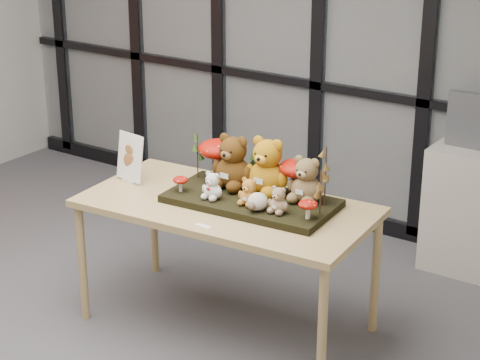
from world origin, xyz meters
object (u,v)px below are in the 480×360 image
Objects in this scene: bear_pooh_yellow at (268,163)px; cabinet at (476,212)px; bear_brown_medium at (233,158)px; bear_white_bow at (213,184)px; display_table at (227,214)px; sign_holder at (130,160)px; bear_beige_small at (279,198)px; mushroom_front_right at (308,209)px; plush_cream_hedgehog at (258,201)px; mushroom_back_left at (218,157)px; diorama_tray at (251,201)px; mushroom_back_right at (297,176)px; mushroom_front_left at (181,183)px; bear_tan_back at (307,177)px; bear_small_yellow at (249,190)px.

bear_pooh_yellow is 1.66m from cabinet.
bear_brown_medium is 2.02× the size of bear_white_bow.
display_table is 5.78× the size of sign_holder.
mushroom_front_right is (0.18, 0.02, -0.02)m from bear_beige_small.
cabinet is at bearing 61.50° from plush_cream_hedgehog.
display_table is 6.56× the size of mushroom_back_left.
mushroom_back_right is at bearing 36.61° from diorama_tray.
bear_brown_medium is 3.52× the size of mushroom_front_left.
mushroom_front_right reaches higher than diorama_tray.
mushroom_front_right reaches higher than cabinet.
bear_tan_back is at bearing -2.30° from mushroom_back_left.
bear_brown_medium reaches higher than mushroom_front_left.
display_table is 0.56m from mushroom_front_right.
bear_brown_medium reaches higher than bear_white_bow.
display_table is at bearing 16.00° from mushroom_front_left.
sign_holder is (-0.63, -0.19, -0.08)m from bear_brown_medium.
bear_beige_small is 0.28m from mushroom_back_right.
mushroom_front_left is 0.86× the size of mushroom_front_right.
bear_brown_medium is at bearing 87.41° from bear_white_bow.
mushroom_back_right reaches higher than bear_beige_small.
sign_holder is at bearing -167.88° from bear_brown_medium.
bear_pooh_yellow is (0.16, 0.19, 0.29)m from display_table.
bear_beige_small is 0.64m from mushroom_front_left.
bear_tan_back reaches higher than bear_beige_small.
plush_cream_hedgehog is (-0.16, -0.26, -0.09)m from bear_tan_back.
bear_white_bow is at bearing -122.54° from cabinet.
bear_brown_medium is at bearing -166.46° from mushroom_back_right.
bear_brown_medium is 2.12× the size of bear_beige_small.
bear_small_yellow reaches higher than cabinet.
mushroom_front_left is at bearing -177.04° from bear_small_yellow.
bear_brown_medium reaches higher than plush_cream_hedgehog.
bear_brown_medium reaches higher than diorama_tray.
bear_brown_medium is 0.30m from bear_small_yellow.
bear_pooh_yellow is 0.38m from mushroom_back_left.
display_table is 0.38m from bear_pooh_yellow.
bear_tan_back is (0.47, 0.05, -0.03)m from bear_brown_medium.
mushroom_back_right is at bearing 55.95° from bear_small_yellow.
mushroom_front_left is at bearing -175.11° from mushroom_front_right.
mushroom_front_right is 1.23m from sign_holder.
mushroom_front_left is (-0.39, -0.15, 0.07)m from diorama_tray.
cabinet reaches higher than display_table.
bear_tan_back reaches higher than diorama_tray.
diorama_tray is 3.64× the size of mushroom_back_left.
cabinet is at bearing 54.55° from bear_pooh_yellow.
diorama_tray is 0.83m from sign_holder.
display_table is 9.92× the size of bear_white_bow.
mushroom_front_right is (0.37, 0.01, -0.03)m from bear_small_yellow.
bear_tan_back is 2.50× the size of mushroom_front_right.
mushroom_back_right is at bearing 95.02° from bear_beige_small.
bear_pooh_yellow is 0.52m from mushroom_front_left.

